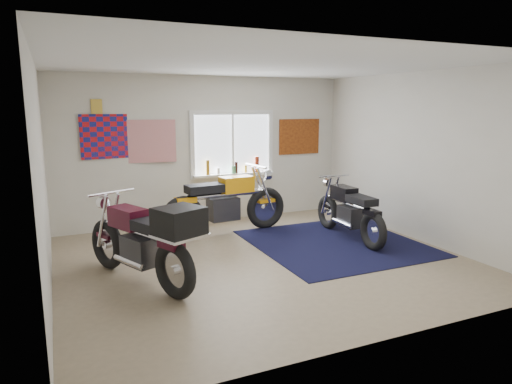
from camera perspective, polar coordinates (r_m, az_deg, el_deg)
name	(u,v)px	position (r m, az deg, el deg)	size (l,w,h in m)	color
ground	(263,260)	(6.55, 0.92, -8.54)	(5.50, 5.50, 0.00)	#9E896B
room_shell	(264,145)	(6.20, 0.97, 5.91)	(5.50, 5.50, 5.50)	white
navy_rug	(335,243)	(7.43, 9.87, -6.30)	(2.50, 2.60, 0.01)	black
window_assembly	(233,148)	(8.69, -2.95, 5.48)	(1.66, 0.17, 1.26)	white
oil_bottles	(237,167)	(8.69, -2.37, 3.16)	(1.08, 0.09, 0.30)	#8C5E14
flag_display	(97,106)	(8.11, -19.31, 10.06)	(1.60, 0.10, 1.17)	red
triumph_poster	(299,137)	(9.30, 5.43, 6.91)	(0.90, 0.03, 0.70)	#A54C14
yellow_triumph	(226,205)	(7.74, -3.82, -1.60)	(2.31, 0.69, 1.16)	black
black_chrome_bike	(349,213)	(7.63, 11.58, -2.54)	(0.60, 1.95, 1.00)	black
maroon_tourer	(145,241)	(5.66, -13.65, -5.95)	(1.16, 2.07, 1.09)	black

